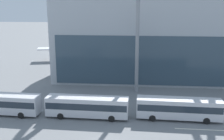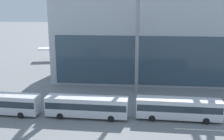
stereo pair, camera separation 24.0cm
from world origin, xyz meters
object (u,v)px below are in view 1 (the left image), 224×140
object	(u,v)px
airliner_at_gate_far	(94,45)
floodlight_mast	(138,13)
shuttle_bus_0	(1,102)
shuttle_bus_1	(87,106)
shuttle_bus_2	(179,107)

from	to	relation	value
airliner_at_gate_far	floodlight_mast	bearing A→B (deg)	-171.43
airliner_at_gate_far	shuttle_bus_0	bearing A→B (deg)	156.47
floodlight_mast	airliner_at_gate_far	bearing A→B (deg)	112.43
airliner_at_gate_far	shuttle_bus_1	distance (m)	47.00
shuttle_bus_0	shuttle_bus_1	bearing A→B (deg)	2.49
shuttle_bus_1	floodlight_mast	size ratio (longest dim) A/B	0.54
shuttle_bus_0	shuttle_bus_1	size ratio (longest dim) A/B	1.00
shuttle_bus_0	floodlight_mast	bearing A→B (deg)	35.00
shuttle_bus_1	shuttle_bus_2	distance (m)	14.01
shuttle_bus_0	floodlight_mast	size ratio (longest dim) A/B	0.55
floodlight_mast	shuttle_bus_1	bearing A→B (deg)	-119.03
shuttle_bus_0	shuttle_bus_1	distance (m)	14.00
shuttle_bus_0	shuttle_bus_1	xyz separation A→B (m)	(14.00, -0.14, 0.00)
shuttle_bus_1	shuttle_bus_0	bearing A→B (deg)	-178.76
shuttle_bus_0	shuttle_bus_2	world-z (taller)	same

